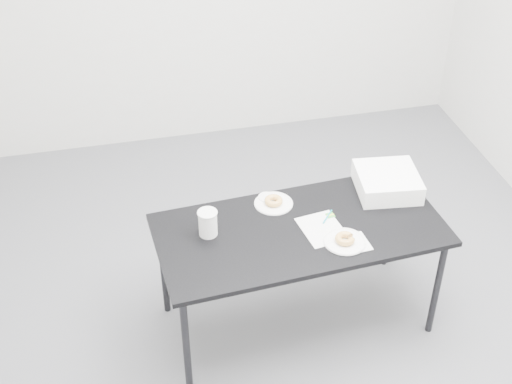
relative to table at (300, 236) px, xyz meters
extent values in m
plane|color=#545459|center=(-0.16, 0.11, -0.62)|extent=(4.00, 4.00, 0.00)
cube|color=black|center=(0.00, 0.00, 0.04)|extent=(1.52, 0.79, 0.03)
cylinder|color=black|center=(-0.66, -0.34, -0.30)|extent=(0.04, 0.04, 0.64)
cylinder|color=black|center=(-0.70, 0.24, -0.30)|extent=(0.04, 0.04, 0.64)
cylinder|color=black|center=(0.70, -0.24, -0.30)|extent=(0.04, 0.04, 0.64)
cylinder|color=black|center=(0.66, 0.34, -0.30)|extent=(0.04, 0.04, 0.64)
cube|color=white|center=(0.11, -0.03, 0.05)|extent=(0.24, 0.28, 0.00)
cube|color=green|center=(0.18, 0.06, 0.05)|extent=(0.05, 0.05, 0.00)
cylinder|color=#0E849A|center=(0.16, 0.05, 0.06)|extent=(0.08, 0.10, 0.01)
cube|color=white|center=(0.23, -0.18, 0.05)|extent=(0.16, 0.16, 0.00)
cylinder|color=white|center=(0.18, -0.16, 0.06)|extent=(0.21, 0.21, 0.01)
torus|color=#BF8F3C|center=(0.18, -0.16, 0.08)|extent=(0.11, 0.11, 0.03)
cylinder|color=white|center=(-0.08, 0.23, 0.05)|extent=(0.21, 0.21, 0.01)
torus|color=#BF8F3C|center=(-0.08, 0.23, 0.07)|extent=(0.12, 0.12, 0.03)
cylinder|color=white|center=(-0.47, 0.06, 0.12)|extent=(0.09, 0.09, 0.14)
cylinder|color=white|center=(-0.11, 0.29, 0.06)|extent=(0.09, 0.09, 0.01)
cube|color=white|center=(0.55, 0.21, 0.11)|extent=(0.36, 0.36, 0.11)
camera|label=1|loc=(-0.86, -2.70, 2.37)|focal=50.00mm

